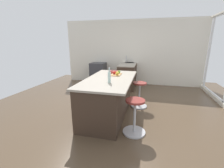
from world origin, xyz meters
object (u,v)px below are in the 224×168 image
object	(u,v)px
oven_range	(98,73)
apple_green	(119,72)
stool_middle	(135,118)
water_bottle	(109,77)
cutting_board	(116,75)
fruit_bowl	(114,72)
apple_yellow	(117,73)
kitchen_island	(108,96)
stool_by_window	(139,95)
apple_red	(114,73)

from	to	relation	value
oven_range	apple_green	size ratio (longest dim) A/B	12.12
stool_middle	water_bottle	distance (m)	0.93
cutting_board	stool_middle	bearing A→B (deg)	29.60
cutting_board	fruit_bowl	xyz separation A→B (m)	(-0.18, -0.10, 0.03)
water_bottle	apple_yellow	bearing A→B (deg)	178.17
stool_middle	fruit_bowl	distance (m)	1.53
oven_range	apple_green	world-z (taller)	apple_green
apple_yellow	water_bottle	xyz separation A→B (m)	(0.70, -0.02, 0.06)
stool_middle	oven_range	bearing A→B (deg)	-151.32
apple_yellow	kitchen_island	bearing A→B (deg)	-28.84
fruit_bowl	stool_by_window	bearing A→B (deg)	96.33
apple_green	fruit_bowl	size ratio (longest dim) A/B	0.31
fruit_bowl	apple_red	bearing A→B (deg)	15.45
apple_green	kitchen_island	bearing A→B (deg)	-16.64
stool_middle	apple_yellow	world-z (taller)	apple_yellow
apple_green	cutting_board	bearing A→B (deg)	-20.48
apple_yellow	fruit_bowl	size ratio (longest dim) A/B	0.36
cutting_board	apple_green	world-z (taller)	apple_green
kitchen_island	cutting_board	bearing A→B (deg)	164.69
stool_middle	water_bottle	size ratio (longest dim) A/B	2.18
stool_by_window	cutting_board	size ratio (longest dim) A/B	1.90
apple_red	stool_middle	bearing A→B (deg)	32.09
stool_middle	apple_green	world-z (taller)	apple_green
stool_by_window	fruit_bowl	distance (m)	0.94
apple_red	apple_yellow	bearing A→B (deg)	56.79
oven_range	stool_middle	bearing A→B (deg)	28.68
cutting_board	water_bottle	bearing A→B (deg)	2.42
fruit_bowl	apple_green	bearing A→B (deg)	71.55
oven_range	cutting_board	size ratio (longest dim) A/B	2.45
oven_range	fruit_bowl	xyz separation A→B (m)	(2.23, 1.20, 0.51)
apple_yellow	oven_range	bearing A→B (deg)	-151.62
apple_red	apple_yellow	size ratio (longest dim) A/B	0.96
apple_red	apple_yellow	xyz separation A→B (m)	(0.06, 0.10, 0.00)
apple_red	stool_by_window	bearing A→B (deg)	114.46
apple_green	apple_red	bearing A→B (deg)	-29.63
apple_green	apple_yellow	size ratio (longest dim) A/B	0.86
kitchen_island	water_bottle	bearing A→B (deg)	19.02
stool_by_window	stool_middle	xyz separation A→B (m)	(1.30, 0.00, 0.00)
stool_middle	cutting_board	xyz separation A→B (m)	(-1.04, -0.59, 0.60)
apple_green	fruit_bowl	distance (m)	0.16
kitchen_island	fruit_bowl	world-z (taller)	fruit_bowl
apple_red	water_bottle	world-z (taller)	water_bottle
stool_by_window	apple_yellow	xyz separation A→B (m)	(0.35, -0.53, 0.65)
fruit_bowl	stool_middle	bearing A→B (deg)	29.52
stool_middle	apple_yellow	bearing A→B (deg)	-150.52
fruit_bowl	cutting_board	bearing A→B (deg)	29.07
oven_range	water_bottle	world-z (taller)	water_bottle
stool_by_window	cutting_board	world-z (taller)	cutting_board
apple_green	apple_yellow	distance (m)	0.23
cutting_board	water_bottle	size ratio (longest dim) A/B	1.15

